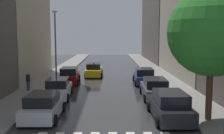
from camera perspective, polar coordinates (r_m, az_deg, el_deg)
name	(u,v)px	position (r m, az deg, el deg)	size (l,w,h in m)	color
ground_plane	(107,76)	(32.97, -1.01, -1.89)	(28.00, 72.00, 0.04)	#323235
sidewalk_left	(56,75)	(33.65, -12.16, -1.70)	(3.00, 72.00, 0.15)	gray
sidewalk_right	(159,75)	(33.53, 10.17, -1.69)	(3.00, 72.00, 0.15)	gray
building_right_far	(164,6)	(53.60, 11.31, 12.86)	(6.00, 21.76, 21.44)	#564C47
parked_car_left_nearest	(43,106)	(16.53, -14.70, -8.30)	(2.12, 4.17, 1.56)	#B2B7BF
parked_car_left_second	(58,89)	(21.56, -11.59, -4.64)	(2.12, 4.33, 1.60)	silver
parked_car_left_third	(69,76)	(27.83, -9.25, -1.93)	(2.22, 4.58, 1.68)	maroon
parked_car_right_nearest	(169,106)	(16.26, 12.38, -8.29)	(2.22, 4.78, 1.69)	black
parked_car_right_second	(155,89)	(21.43, 9.27, -4.65)	(2.15, 4.70, 1.60)	#474C51
parked_car_right_third	(144,76)	(27.50, 6.98, -2.05)	(2.25, 4.60, 1.62)	navy
taxi_midroad	(94,70)	(32.33, -3.96, -0.67)	(2.07, 4.60, 1.81)	yellow
pedestrian_foreground	(28,81)	(24.40, -17.78, -2.86)	(0.36, 0.36, 1.66)	navy
street_tree_right	(212,32)	(15.78, 20.88, 7.05)	(4.99, 4.99, 7.52)	#513823
lamp_post_left	(55,41)	(29.00, -12.19, 5.59)	(0.60, 0.28, 7.49)	#595B60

